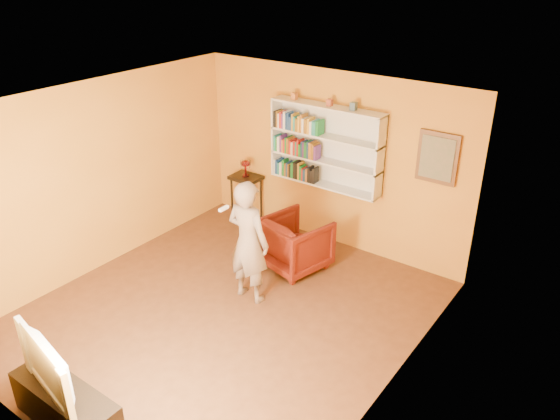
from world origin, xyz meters
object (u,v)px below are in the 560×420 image
(ruby_lustre, at_px, (246,165))
(tv_cabinet, at_px, (67,407))
(bookshelf, at_px, (328,146))
(armchair, at_px, (295,243))
(television, at_px, (57,364))
(person, at_px, (248,242))
(console_table, at_px, (246,184))

(ruby_lustre, relative_size, tv_cabinet, 0.22)
(ruby_lustre, bearing_deg, bookshelf, 6.25)
(armchair, height_order, television, television)
(bookshelf, distance_m, person, 2.06)
(bookshelf, distance_m, console_table, 1.73)
(console_table, xyz_separation_m, armchair, (1.53, -0.76, -0.28))
(ruby_lustre, bearing_deg, television, -72.42)
(person, xyz_separation_m, television, (-0.05, -2.75, -0.08))
(bookshelf, xyz_separation_m, person, (0.02, -1.91, -0.75))
(bookshelf, relative_size, television, 1.66)
(bookshelf, height_order, armchair, bookshelf)
(console_table, distance_m, ruby_lustre, 0.34)
(armchair, bearing_deg, ruby_lustre, -12.80)
(ruby_lustre, bearing_deg, person, -49.88)
(bookshelf, bearing_deg, console_table, -173.75)
(console_table, bearing_deg, armchair, -26.42)
(bookshelf, xyz_separation_m, television, (-0.03, -4.66, -0.83))
(ruby_lustre, bearing_deg, armchair, -26.42)
(console_table, bearing_deg, bookshelf, 6.25)
(television, bearing_deg, armchair, 99.33)
(armchair, xyz_separation_m, television, (-0.11, -3.74, 0.37))
(bookshelf, xyz_separation_m, console_table, (-1.46, -0.16, -0.92))
(armchair, distance_m, person, 1.09)
(armchair, distance_m, television, 3.76)
(armchair, bearing_deg, television, 101.98)
(ruby_lustre, height_order, person, person)
(bookshelf, bearing_deg, ruby_lustre, -173.75)
(bookshelf, distance_m, television, 4.73)
(tv_cabinet, bearing_deg, bookshelf, 89.60)
(bookshelf, relative_size, person, 1.07)
(bookshelf, relative_size, tv_cabinet, 1.42)
(bookshelf, distance_m, ruby_lustre, 1.58)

